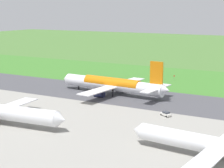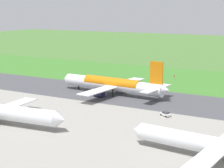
{
  "view_description": "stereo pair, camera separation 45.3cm",
  "coord_description": "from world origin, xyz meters",
  "px_view_note": "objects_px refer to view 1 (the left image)",
  "views": [
    {
      "loc": [
        -74.39,
        141.08,
        36.15
      ],
      "look_at": [
        5.66,
        0.0,
        4.5
      ],
      "focal_mm": 61.85,
      "sensor_mm": 36.0,
      "label": 1
    },
    {
      "loc": [
        -74.78,
        140.85,
        36.15
      ],
      "look_at": [
        5.66,
        0.0,
        4.5
      ],
      "focal_mm": 61.85,
      "sensor_mm": 36.0,
      "label": 2
    }
  ],
  "objects_px": {
    "airliner_main": "(113,84)",
    "no_stopping_sign": "(174,77)",
    "airliner_parked_near": "(217,146)",
    "service_car_followme": "(166,114)",
    "traffic_cone_orange": "(157,80)"
  },
  "relations": [
    {
      "from": "service_car_followme",
      "to": "no_stopping_sign",
      "type": "bearing_deg",
      "value": -71.74
    },
    {
      "from": "airliner_parked_near",
      "to": "no_stopping_sign",
      "type": "height_order",
      "value": "airliner_parked_near"
    },
    {
      "from": "airliner_main",
      "to": "no_stopping_sign",
      "type": "relative_size",
      "value": 20.38
    },
    {
      "from": "airliner_parked_near",
      "to": "no_stopping_sign",
      "type": "distance_m",
      "value": 106.74
    },
    {
      "from": "airliner_main",
      "to": "airliner_parked_near",
      "type": "xyz_separation_m",
      "value": [
        -58.16,
        51.7,
        -0.64
      ]
    },
    {
      "from": "service_car_followme",
      "to": "traffic_cone_orange",
      "type": "distance_m",
      "value": 67.59
    },
    {
      "from": "airliner_main",
      "to": "airliner_parked_near",
      "type": "height_order",
      "value": "airliner_main"
    },
    {
      "from": "airliner_main",
      "to": "service_car_followme",
      "type": "height_order",
      "value": "airliner_main"
    },
    {
      "from": "airliner_parked_near",
      "to": "no_stopping_sign",
      "type": "relative_size",
      "value": 17.55
    },
    {
      "from": "service_car_followme",
      "to": "airliner_main",
      "type": "bearing_deg",
      "value": -32.59
    },
    {
      "from": "airliner_parked_near",
      "to": "traffic_cone_orange",
      "type": "distance_m",
      "value": 106.8
    },
    {
      "from": "airliner_main",
      "to": "traffic_cone_orange",
      "type": "height_order",
      "value": "airliner_main"
    },
    {
      "from": "airliner_main",
      "to": "no_stopping_sign",
      "type": "xyz_separation_m",
      "value": [
        -11.27,
        -44.17,
        -2.78
      ]
    },
    {
      "from": "airliner_parked_near",
      "to": "no_stopping_sign",
      "type": "bearing_deg",
      "value": -63.94
    },
    {
      "from": "airliner_main",
      "to": "no_stopping_sign",
      "type": "height_order",
      "value": "airliner_main"
    }
  ]
}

